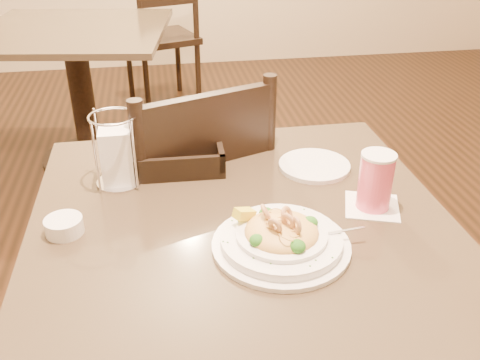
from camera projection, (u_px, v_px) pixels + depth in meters
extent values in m
cylinder|color=black|center=(241.00, 339.00, 1.33)|extent=(0.12, 0.12, 0.66)
cube|color=#4E402C|center=(241.00, 223.00, 1.16)|extent=(0.90, 0.90, 0.03)
cylinder|color=black|center=(91.00, 157.00, 2.97)|extent=(0.52, 0.52, 0.03)
cylinder|color=black|center=(82.00, 98.00, 2.80)|extent=(0.12, 0.12, 0.66)
cube|color=#4E402C|center=(72.00, 31.00, 2.63)|extent=(1.02, 1.02, 0.03)
cube|color=black|center=(185.00, 219.00, 1.64)|extent=(0.54, 0.54, 0.04)
cylinder|color=black|center=(213.00, 235.00, 1.97)|extent=(0.04, 0.04, 0.43)
cylinder|color=black|center=(118.00, 265.00, 1.82)|extent=(0.04, 0.04, 0.43)
cylinder|color=black|center=(264.00, 292.00, 1.70)|extent=(0.04, 0.04, 0.43)
cylinder|color=black|center=(158.00, 334.00, 1.54)|extent=(0.04, 0.04, 0.43)
cylinder|color=black|center=(268.00, 156.00, 1.46)|extent=(0.04, 0.04, 0.46)
cylinder|color=black|center=(143.00, 189.00, 1.31)|extent=(0.04, 0.04, 0.46)
cube|color=black|center=(208.00, 136.00, 1.33)|extent=(0.35, 0.15, 0.22)
cube|color=black|center=(161.00, 38.00, 3.52)|extent=(0.53, 0.53, 0.04)
cylinder|color=black|center=(178.00, 62.00, 3.85)|extent=(0.04, 0.04, 0.43)
cylinder|color=black|center=(130.00, 69.00, 3.70)|extent=(0.04, 0.04, 0.43)
cylinder|color=black|center=(198.00, 76.00, 3.57)|extent=(0.04, 0.04, 0.43)
cylinder|color=black|center=(147.00, 84.00, 3.42)|extent=(0.04, 0.04, 0.43)
cylinder|color=black|center=(195.00, 1.00, 3.33)|extent=(0.04, 0.04, 0.46)
cylinder|color=black|center=(140.00, 7.00, 3.19)|extent=(0.04, 0.04, 0.46)
cylinder|color=white|center=(281.00, 245.00, 1.05)|extent=(0.27, 0.27, 0.01)
cylinder|color=white|center=(281.00, 240.00, 1.05)|extent=(0.24, 0.24, 0.02)
cylinder|color=white|center=(281.00, 234.00, 1.04)|extent=(0.18, 0.18, 0.01)
ellipsoid|color=gold|center=(282.00, 232.00, 1.04)|extent=(0.15, 0.15, 0.05)
cube|color=yellow|center=(244.00, 214.00, 1.07)|extent=(0.05, 0.04, 0.03)
cube|color=silver|center=(340.00, 232.00, 1.05)|extent=(0.10, 0.01, 0.01)
cube|color=silver|center=(313.00, 233.00, 1.04)|extent=(0.03, 0.02, 0.00)
torus|color=gold|center=(286.00, 237.00, 0.99)|extent=(0.04, 0.04, 0.02)
torus|color=gold|center=(303.00, 225.00, 1.04)|extent=(0.05, 0.05, 0.01)
torus|color=gold|center=(280.00, 225.00, 1.03)|extent=(0.04, 0.04, 0.03)
torus|color=gold|center=(291.00, 226.00, 1.02)|extent=(0.05, 0.05, 0.03)
torus|color=gold|center=(279.00, 241.00, 1.00)|extent=(0.04, 0.05, 0.03)
torus|color=gold|center=(275.00, 217.00, 1.06)|extent=(0.04, 0.03, 0.02)
torus|color=gold|center=(274.00, 225.00, 1.02)|extent=(0.04, 0.04, 0.02)
torus|color=gold|center=(294.00, 233.00, 1.00)|extent=(0.03, 0.03, 0.01)
torus|color=gold|center=(282.00, 228.00, 1.02)|extent=(0.03, 0.03, 0.02)
torus|color=gold|center=(276.00, 214.00, 1.05)|extent=(0.04, 0.04, 0.01)
torus|color=gold|center=(282.00, 229.00, 1.04)|extent=(0.04, 0.04, 0.02)
torus|color=gold|center=(276.00, 221.00, 1.04)|extent=(0.03, 0.03, 0.02)
torus|color=gold|center=(283.00, 235.00, 1.01)|extent=(0.02, 0.03, 0.02)
torus|color=gold|center=(273.00, 223.00, 1.02)|extent=(0.03, 0.03, 0.02)
torus|color=gold|center=(285.00, 233.00, 1.03)|extent=(0.04, 0.04, 0.02)
torus|color=gold|center=(290.00, 225.00, 1.03)|extent=(0.03, 0.03, 0.01)
torus|color=gold|center=(267.00, 219.00, 1.05)|extent=(0.05, 0.05, 0.02)
torus|color=gold|center=(293.00, 231.00, 1.02)|extent=(0.04, 0.04, 0.01)
torus|color=gold|center=(290.00, 217.00, 1.08)|extent=(0.03, 0.03, 0.02)
torus|color=tan|center=(296.00, 225.00, 1.00)|extent=(0.02, 0.04, 0.03)
torus|color=tan|center=(288.00, 221.00, 1.01)|extent=(0.03, 0.04, 0.03)
torus|color=tan|center=(287.00, 215.00, 1.03)|extent=(0.04, 0.04, 0.04)
torus|color=tan|center=(266.00, 212.00, 1.04)|extent=(0.03, 0.03, 0.03)
torus|color=tan|center=(275.00, 226.00, 1.00)|extent=(0.04, 0.04, 0.04)
ellipsoid|color=#1D5613|center=(310.00, 222.00, 1.05)|extent=(0.03, 0.03, 0.02)
ellipsoid|color=#1D5613|center=(266.00, 213.00, 1.08)|extent=(0.03, 0.03, 0.02)
ellipsoid|color=#1D5613|center=(257.00, 240.00, 1.00)|extent=(0.03, 0.03, 0.02)
ellipsoid|color=#1D5613|center=(297.00, 246.00, 0.98)|extent=(0.03, 0.03, 0.02)
cube|color=#266619|center=(316.00, 260.00, 0.98)|extent=(0.00, 0.00, 0.00)
cube|color=#266619|center=(339.00, 233.00, 1.05)|extent=(0.00, 0.00, 0.00)
cube|color=#266619|center=(223.00, 241.00, 1.03)|extent=(0.00, 0.00, 0.00)
cube|color=#266619|center=(232.00, 221.00, 1.09)|extent=(0.00, 0.00, 0.00)
cube|color=#266619|center=(271.00, 264.00, 0.97)|extent=(0.00, 0.00, 0.00)
cube|color=#266619|center=(310.00, 266.00, 0.96)|extent=(0.00, 0.00, 0.00)
cube|color=#266619|center=(238.00, 221.00, 1.09)|extent=(0.00, 0.00, 0.00)
cube|color=#266619|center=(310.00, 215.00, 1.11)|extent=(0.00, 0.00, 0.00)
cube|color=#266619|center=(228.00, 242.00, 1.02)|extent=(0.00, 0.00, 0.00)
cube|color=#266619|center=(253.00, 213.00, 1.11)|extent=(0.00, 0.00, 0.00)
cube|color=#266619|center=(304.00, 209.00, 1.13)|extent=(0.00, 0.00, 0.00)
cube|color=#266619|center=(253.00, 258.00, 0.98)|extent=(0.00, 0.00, 0.00)
cube|color=#266619|center=(332.00, 258.00, 0.98)|extent=(0.00, 0.00, 0.00)
cube|color=#266619|center=(246.00, 217.00, 1.10)|extent=(0.00, 0.00, 0.00)
cube|color=white|center=(372.00, 206.00, 1.19)|extent=(0.15, 0.15, 0.00)
cylinder|color=#F8577B|center=(375.00, 181.00, 1.15)|extent=(0.07, 0.07, 0.13)
cylinder|color=white|center=(379.00, 155.00, 1.12)|extent=(0.08, 0.08, 0.01)
cube|color=black|center=(179.00, 162.00, 1.36)|extent=(0.22, 0.19, 0.02)
cube|color=black|center=(219.00, 149.00, 1.36)|extent=(0.02, 0.18, 0.04)
cube|color=black|center=(137.00, 154.00, 1.33)|extent=(0.02, 0.18, 0.04)
cube|color=black|center=(177.00, 137.00, 1.42)|extent=(0.22, 0.02, 0.04)
cube|color=black|center=(180.00, 166.00, 1.27)|extent=(0.22, 0.02, 0.04)
cylinder|color=silver|center=(120.00, 182.00, 1.28)|extent=(0.11, 0.11, 0.01)
torus|color=silver|center=(112.00, 116.00, 1.20)|extent=(0.11, 0.11, 0.01)
cube|color=white|center=(117.00, 156.00, 1.25)|extent=(0.08, 0.08, 0.13)
cylinder|color=silver|center=(96.00, 158.00, 1.20)|extent=(0.01, 0.01, 0.17)
cylinder|color=silver|center=(135.00, 156.00, 1.21)|extent=(0.01, 0.01, 0.17)
cylinder|color=silver|center=(98.00, 142.00, 1.27)|extent=(0.01, 0.01, 0.17)
cylinder|color=silver|center=(135.00, 140.00, 1.28)|extent=(0.01, 0.01, 0.17)
cylinder|color=white|center=(314.00, 166.00, 1.35)|extent=(0.22, 0.22, 0.01)
cylinder|color=white|center=(64.00, 226.00, 1.09)|extent=(0.08, 0.08, 0.03)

